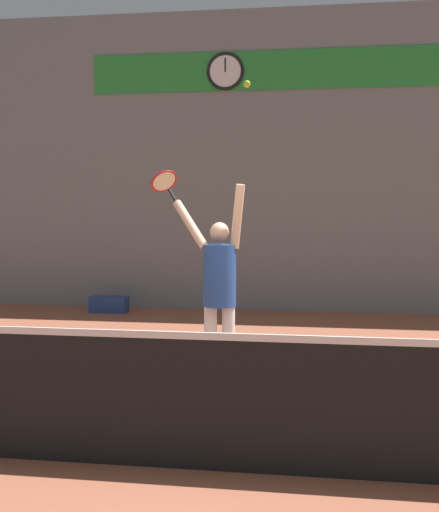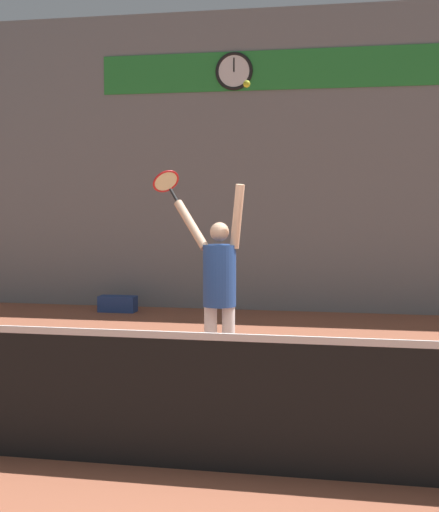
% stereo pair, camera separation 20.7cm
% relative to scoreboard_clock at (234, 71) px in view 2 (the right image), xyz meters
% --- Properties ---
extents(ground_plane, '(18.00, 18.00, 0.00)m').
position_rel_scoreboard_clock_xyz_m(ground_plane, '(1.13, -6.07, -3.99)').
color(ground_plane, '#9E563D').
extents(back_wall, '(18.00, 0.10, 5.00)m').
position_rel_scoreboard_clock_xyz_m(back_wall, '(1.13, 0.08, -1.49)').
color(back_wall, slate).
rests_on(back_wall, ground_plane).
extents(sponsor_banner, '(6.81, 0.02, 0.64)m').
position_rel_scoreboard_clock_xyz_m(sponsor_banner, '(1.13, 0.02, -0.00)').
color(sponsor_banner, '#288C38').
extents(scoreboard_clock, '(0.63, 0.06, 0.63)m').
position_rel_scoreboard_clock_xyz_m(scoreboard_clock, '(0.00, 0.00, 0.00)').
color(scoreboard_clock, white).
extents(court_net, '(7.16, 0.07, 1.06)m').
position_rel_scoreboard_clock_xyz_m(court_net, '(1.13, -7.18, -3.49)').
color(court_net, '#333333').
rests_on(court_net, ground_plane).
extents(tennis_player, '(0.83, 0.50, 2.01)m').
position_rel_scoreboard_clock_xyz_m(tennis_player, '(0.69, -4.86, -2.98)').
color(tennis_player, white).
rests_on(tennis_player, ground_plane).
extents(tennis_racket, '(0.38, 0.39, 0.36)m').
position_rel_scoreboard_clock_xyz_m(tennis_racket, '(0.03, -4.40, -1.95)').
color(tennis_racket, black).
extents(tennis_ball, '(0.07, 0.07, 0.07)m').
position_rel_scoreboard_clock_xyz_m(tennis_ball, '(0.97, -4.91, -1.02)').
color(tennis_ball, '#CCDB2D').
extents(equipment_bag, '(0.62, 0.27, 0.26)m').
position_rel_scoreboard_clock_xyz_m(equipment_bag, '(-1.86, -0.60, -3.85)').
color(equipment_bag, navy).
rests_on(equipment_bag, ground_plane).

